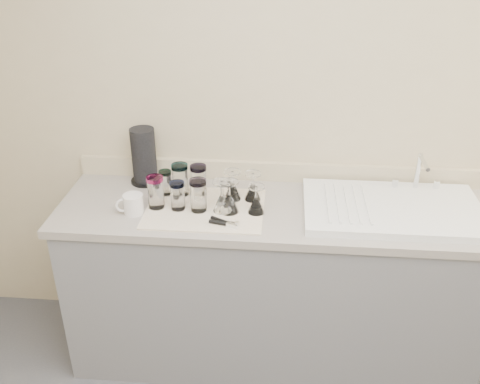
# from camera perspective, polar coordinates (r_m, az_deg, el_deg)

# --- Properties ---
(room_envelope) EXTENTS (3.54, 3.50, 2.52)m
(room_envelope) POSITION_cam_1_polar(r_m,az_deg,el_deg) (1.17, 2.83, -2.49)
(room_envelope) COLOR #4A4A4F
(room_envelope) RESTS_ON ground
(counter_unit) EXTENTS (2.06, 0.62, 0.90)m
(counter_unit) POSITION_cam_1_polar(r_m,az_deg,el_deg) (2.79, 3.39, -9.67)
(counter_unit) COLOR slate
(counter_unit) RESTS_ON ground
(sink_unit) EXTENTS (0.82, 0.50, 0.22)m
(sink_unit) POSITION_cam_1_polar(r_m,az_deg,el_deg) (2.59, 16.00, -1.68)
(sink_unit) COLOR white
(sink_unit) RESTS_ON counter_unit
(dish_towel) EXTENTS (0.55, 0.42, 0.01)m
(dish_towel) POSITION_cam_1_polar(r_m,az_deg,el_deg) (2.52, -3.74, -1.77)
(dish_towel) COLOR white
(dish_towel) RESTS_ON counter_unit
(tumbler_teal) EXTENTS (0.06, 0.06, 0.12)m
(tumbler_teal) POSITION_cam_1_polar(r_m,az_deg,el_deg) (2.63, -7.94, 1.03)
(tumbler_teal) COLOR white
(tumbler_teal) RESTS_ON dish_towel
(tumbler_cyan) EXTENTS (0.08, 0.08, 0.16)m
(tumbler_cyan) POSITION_cam_1_polar(r_m,az_deg,el_deg) (2.61, -6.39, 1.34)
(tumbler_cyan) COLOR white
(tumbler_cyan) RESTS_ON dish_towel
(tumbler_purple) EXTENTS (0.08, 0.08, 0.16)m
(tumbler_purple) POSITION_cam_1_polar(r_m,az_deg,el_deg) (2.60, -4.44, 1.23)
(tumbler_purple) COLOR white
(tumbler_purple) RESTS_ON dish_towel
(tumbler_magenta) EXTENTS (0.08, 0.08, 0.16)m
(tumbler_magenta) POSITION_cam_1_polar(r_m,az_deg,el_deg) (2.51, -8.99, 0.01)
(tumbler_magenta) COLOR white
(tumbler_magenta) RESTS_ON dish_towel
(tumbler_blue) EXTENTS (0.07, 0.07, 0.14)m
(tumbler_blue) POSITION_cam_1_polar(r_m,az_deg,el_deg) (2.49, -6.67, -0.36)
(tumbler_blue) COLOR white
(tumbler_blue) RESTS_ON dish_towel
(tumbler_lavender) EXTENTS (0.08, 0.08, 0.16)m
(tumbler_lavender) POSITION_cam_1_polar(r_m,az_deg,el_deg) (2.46, -4.48, -0.33)
(tumbler_lavender) COLOR white
(tumbler_lavender) RESTS_ON dish_towel
(goblet_back_left) EXTENTS (0.08, 0.08, 0.15)m
(goblet_back_left) POSITION_cam_1_polar(r_m,az_deg,el_deg) (2.57, -0.81, 0.26)
(goblet_back_left) COLOR white
(goblet_back_left) RESTS_ON dish_towel
(goblet_back_right) EXTENTS (0.08, 0.08, 0.14)m
(goblet_back_right) POSITION_cam_1_polar(r_m,az_deg,el_deg) (2.57, 1.36, 0.17)
(goblet_back_right) COLOR white
(goblet_back_right) RESTS_ON dish_towel
(goblet_front_left) EXTENTS (0.09, 0.09, 0.16)m
(goblet_front_left) POSITION_cam_1_polar(r_m,az_deg,el_deg) (2.46, -1.17, -1.02)
(goblet_front_left) COLOR white
(goblet_front_left) RESTS_ON dish_towel
(goblet_front_right) EXTENTS (0.08, 0.08, 0.14)m
(goblet_front_right) POSITION_cam_1_polar(r_m,az_deg,el_deg) (2.46, 1.73, -1.24)
(goblet_front_right) COLOR white
(goblet_front_right) RESTS_ON dish_towel
(goblet_extra) EXTENTS (0.09, 0.09, 0.15)m
(goblet_extra) POSITION_cam_1_polar(r_m,az_deg,el_deg) (2.47, -1.92, -0.94)
(goblet_extra) COLOR white
(goblet_extra) RESTS_ON dish_towel
(can_opener) EXTENTS (0.14, 0.09, 0.02)m
(can_opener) POSITION_cam_1_polar(r_m,az_deg,el_deg) (2.38, -1.69, -3.30)
(can_opener) COLOR silver
(can_opener) RESTS_ON dish_towel
(white_mug) EXTENTS (0.14, 0.12, 0.09)m
(white_mug) POSITION_cam_1_polar(r_m,az_deg,el_deg) (2.51, -11.37, -1.29)
(white_mug) COLOR silver
(white_mug) RESTS_ON counter_unit
(paper_towel_roll) EXTENTS (0.15, 0.15, 0.29)m
(paper_towel_roll) POSITION_cam_1_polar(r_m,az_deg,el_deg) (2.76, -10.21, 3.74)
(paper_towel_roll) COLOR black
(paper_towel_roll) RESTS_ON counter_unit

